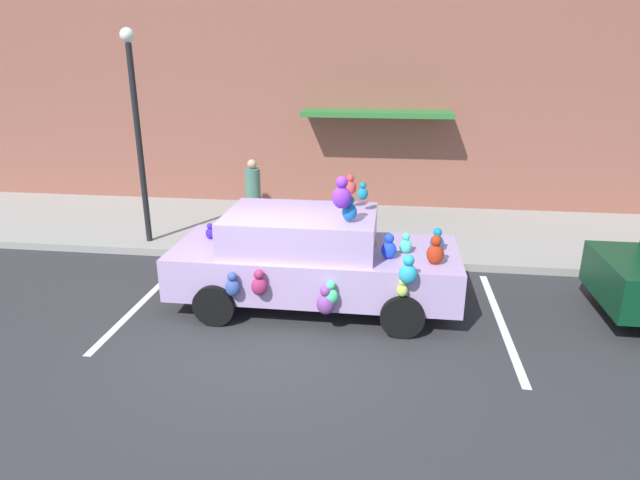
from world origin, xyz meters
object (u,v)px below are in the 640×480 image
at_px(plush_covered_car, 313,258).
at_px(street_lamp_post, 136,118).
at_px(pedestrian_near_shopfront, 253,199).
at_px(teddy_bear_on_sidewalk, 264,231).

xyz_separation_m(plush_covered_car, street_lamp_post, (-3.84, 2.26, 1.91)).
height_order(plush_covered_car, pedestrian_near_shopfront, plush_covered_car).
distance_m(plush_covered_car, pedestrian_near_shopfront, 3.62).
bearing_deg(plush_covered_car, street_lamp_post, 149.55).
bearing_deg(teddy_bear_on_sidewalk, street_lamp_post, -175.67).
bearing_deg(plush_covered_car, pedestrian_near_shopfront, 119.33).
bearing_deg(pedestrian_near_shopfront, street_lamp_post, -156.36).
height_order(plush_covered_car, teddy_bear_on_sidewalk, plush_covered_car).
bearing_deg(teddy_bear_on_sidewalk, plush_covered_car, -60.53).
bearing_deg(pedestrian_near_shopfront, plush_covered_car, -60.67).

